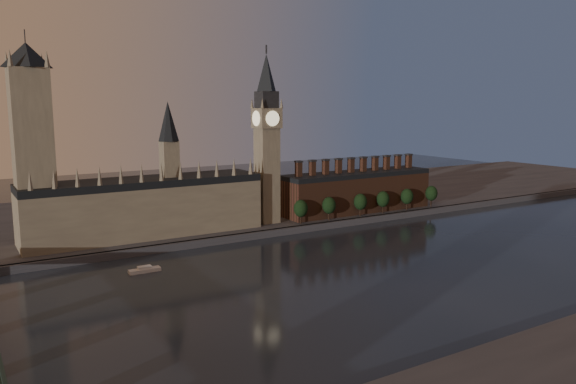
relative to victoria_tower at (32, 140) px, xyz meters
The scene contains 13 objects.
ground 176.40m from the victoria_tower, 43.78° to the right, with size 900.00×900.00×0.00m, color black.
north_bank 147.08m from the victoria_tower, 27.72° to the left, with size 900.00×182.00×4.00m.
palace_of_westminster 67.03m from the victoria_tower, ahead, with size 130.00×30.30×74.00m.
victoria_tower is the anchor object (origin of this frame).
big_ben 130.12m from the victoria_tower, ahead, with size 15.00×15.00×107.00m.
chimney_block 204.27m from the victoria_tower, ahead, with size 110.00×25.00×37.00m.
embankment_tree_0 153.44m from the victoria_tower, ahead, with size 8.60×8.60×14.88m.
embankment_tree_1 173.32m from the victoria_tower, ahead, with size 8.60×8.60×14.88m.
embankment_tree_2 197.39m from the victoria_tower, ahead, with size 8.60×8.60×14.88m.
embankment_tree_3 216.15m from the victoria_tower, ahead, with size 8.60×8.60×14.88m.
embankment_tree_4 237.01m from the victoria_tower, ahead, with size 8.60×8.60×14.88m.
embankment_tree_5 260.71m from the victoria_tower, ahead, with size 8.60×8.60×14.88m.
river_boat 87.95m from the victoria_tower, 56.08° to the right, with size 14.43×4.24×2.88m.
Camera 1 is at (-157.15, -187.27, 77.22)m, focal length 35.00 mm.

